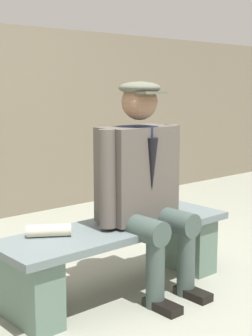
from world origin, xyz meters
TOP-DOWN VIEW (x-y plane):
  - ground_plane at (0.00, 0.00)m, footprint 30.00×30.00m
  - bench at (0.00, 0.00)m, footprint 1.56×0.48m
  - seated_man at (-0.15, 0.06)m, footprint 0.65×0.61m
  - rolled_magazine at (0.44, -0.09)m, footprint 0.25×0.19m

SIDE VIEW (x-z plane):
  - ground_plane at x=0.00m, z-range 0.00..0.00m
  - bench at x=0.00m, z-range 0.06..0.48m
  - rolled_magazine at x=0.44m, z-range 0.43..0.50m
  - seated_man at x=-0.15m, z-range 0.06..1.36m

